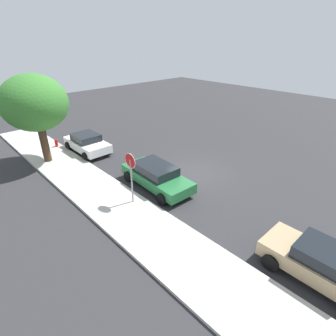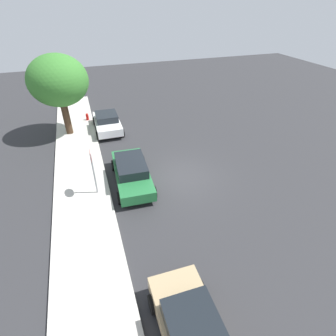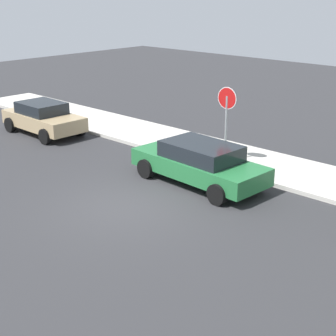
% 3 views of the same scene
% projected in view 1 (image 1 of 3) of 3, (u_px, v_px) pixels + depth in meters
% --- Properties ---
extents(ground_plane, '(60.00, 60.00, 0.00)m').
position_uv_depth(ground_plane, '(194.00, 173.00, 16.38)').
color(ground_plane, '#2D2D30').
extents(sidewalk_curb, '(32.00, 2.86, 0.14)m').
position_uv_depth(sidewalk_curb, '(119.00, 208.00, 12.93)').
color(sidewalk_curb, beige).
rests_on(sidewalk_curb, ground_plane).
extents(stop_sign, '(0.76, 0.08, 2.80)m').
position_uv_depth(stop_sign, '(131.00, 170.00, 12.52)').
color(stop_sign, gray).
rests_on(stop_sign, ground_plane).
extents(parked_car_green, '(4.66, 2.19, 1.36)m').
position_uv_depth(parked_car_green, '(156.00, 175.00, 14.58)').
color(parked_car_green, '#236B38').
rests_on(parked_car_green, ground_plane).
extents(parked_car_white, '(3.97, 2.02, 1.36)m').
position_uv_depth(parked_car_white, '(87.00, 143.00, 19.03)').
color(parked_car_white, white).
rests_on(parked_car_white, ground_plane).
extents(parked_car_tan, '(3.96, 1.97, 1.37)m').
position_uv_depth(parked_car_tan, '(322.00, 264.00, 8.95)').
color(parked_car_tan, tan).
rests_on(parked_car_tan, ground_plane).
extents(street_tree_near_corner, '(4.03, 4.03, 5.72)m').
position_uv_depth(street_tree_near_corner, '(34.00, 103.00, 16.05)').
color(street_tree_near_corner, '#422D1E').
rests_on(street_tree_near_corner, ground_plane).
extents(fire_hydrant, '(0.30, 0.22, 0.72)m').
position_uv_depth(fire_hydrant, '(56.00, 144.00, 19.82)').
color(fire_hydrant, red).
rests_on(fire_hydrant, ground_plane).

